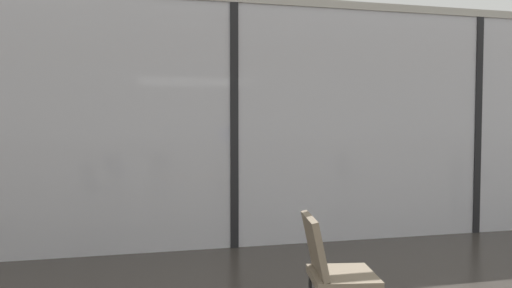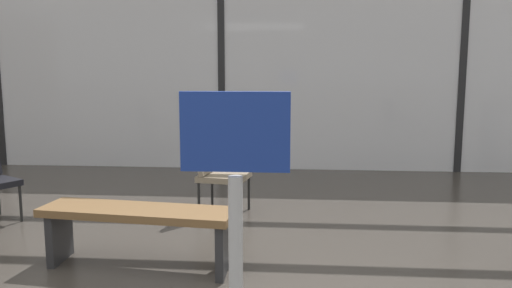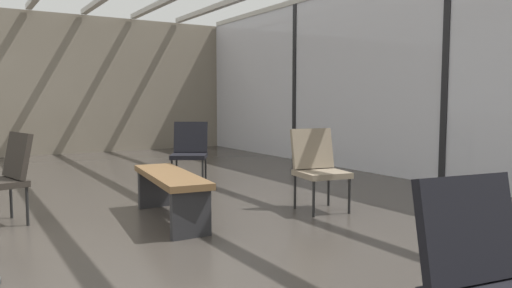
{
  "view_description": "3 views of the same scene",
  "coord_description": "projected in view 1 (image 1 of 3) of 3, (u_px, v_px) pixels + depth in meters",
  "views": [
    {
      "loc": [
        -1.05,
        -0.53,
        1.57
      ],
      "look_at": [
        0.88,
        7.72,
        1.18
      ],
      "focal_mm": 32.65,
      "sensor_mm": 36.0,
      "label": 1
    },
    {
      "loc": [
        1.14,
        -2.55,
        1.54
      ],
      "look_at": [
        0.62,
        3.86,
        0.57
      ],
      "focal_mm": 36.25,
      "sensor_mm": 36.0,
      "label": 2
    },
    {
      "loc": [
        4.39,
        -0.56,
        1.18
      ],
      "look_at": [
        -1.99,
        3.34,
        0.51
      ],
      "focal_mm": 34.3,
      "sensor_mm": 36.0,
      "label": 3
    }
  ],
  "objects": [
    {
      "name": "parked_airplane",
      "position": [
        225.0,
        98.0,
        10.58
      ],
      "size": [
        13.66,
        4.28,
        4.28
      ],
      "color": "#B2BCD6",
      "rests_on": "ground"
    },
    {
      "name": "window_mullion_2",
      "position": [
        476.0,
        126.0,
        6.61
      ],
      "size": [
        0.1,
        0.12,
        3.05
      ],
      "primitive_type": "cube",
      "color": "black",
      "rests_on": "ground"
    },
    {
      "name": "glass_curtain_wall",
      "position": [
        234.0,
        126.0,
        5.81
      ],
      "size": [
        14.0,
        0.08,
        3.05
      ],
      "primitive_type": "cube",
      "color": "silver",
      "rests_on": "ground"
    },
    {
      "name": "lounge_chair_2",
      "position": [
        331.0,
        265.0,
        3.52
      ],
      "size": [
        0.6,
        0.56,
        0.87
      ],
      "rotation": [
        0.0,
        0.0,
        1.41
      ],
      "color": "#7F705B",
      "rests_on": "ground"
    },
    {
      "name": "window_mullion_1",
      "position": [
        234.0,
        126.0,
        5.81
      ],
      "size": [
        0.1,
        0.12,
        3.05
      ],
      "primitive_type": "cube",
      "color": "black",
      "rests_on": "ground"
    }
  ]
}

